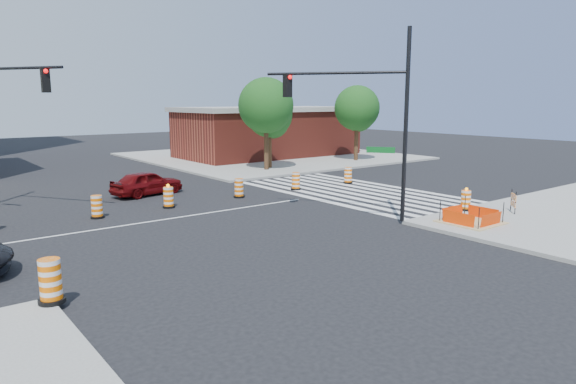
# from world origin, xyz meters

# --- Properties ---
(ground) EXTENTS (120.00, 120.00, 0.00)m
(ground) POSITION_xyz_m (0.00, 0.00, 0.00)
(ground) COLOR black
(ground) RESTS_ON ground
(sidewalk_ne) EXTENTS (22.00, 22.00, 0.15)m
(sidewalk_ne) POSITION_xyz_m (18.00, 18.00, 0.07)
(sidewalk_ne) COLOR gray
(sidewalk_ne) RESTS_ON ground
(crosswalk_east) EXTENTS (6.75, 13.50, 0.01)m
(crosswalk_east) POSITION_xyz_m (10.95, 0.00, 0.01)
(crosswalk_east) COLOR silver
(crosswalk_east) RESTS_ON ground
(lane_centerline) EXTENTS (14.00, 0.12, 0.01)m
(lane_centerline) POSITION_xyz_m (0.00, 0.00, 0.01)
(lane_centerline) COLOR silver
(lane_centerline) RESTS_ON ground
(excavation_pit) EXTENTS (2.20, 2.20, 0.90)m
(excavation_pit) POSITION_xyz_m (9.00, -9.00, 0.22)
(excavation_pit) COLOR tan
(excavation_pit) RESTS_ON ground
(brick_storefront) EXTENTS (16.50, 8.50, 4.60)m
(brick_storefront) POSITION_xyz_m (18.00, 18.00, 2.32)
(brick_storefront) COLOR maroon
(brick_storefront) RESTS_ON ground
(red_coupe) EXTENTS (4.27, 2.40, 1.37)m
(red_coupe) POSITION_xyz_m (1.18, 6.18, 0.69)
(red_coupe) COLOR #5A0709
(red_coupe) RESTS_ON ground
(signal_pole_se) EXTENTS (3.65, 4.95, 7.96)m
(signal_pole_se) POSITION_xyz_m (6.03, -5.65, 4.88)
(signal_pole_se) COLOR black
(signal_pole_se) RESTS_ON ground
(pit_drum) EXTENTS (0.55, 0.55, 1.07)m
(pit_drum) POSITION_xyz_m (10.97, -7.44, 0.59)
(pit_drum) COLOR black
(pit_drum) RESTS_ON ground
(sw_corner_drum) EXTENTS (0.67, 0.67, 1.14)m
(sw_corner_drum) POSITION_xyz_m (-7.06, -7.43, 0.68)
(sw_corner_drum) COLOR black
(sw_corner_drum) RESTS_ON ground
(barricade) EXTENTS (0.68, 0.61, 1.03)m
(barricade) POSITION_xyz_m (12.28, -9.04, 0.71)
(barricade) COLOR #FF6B05
(barricade) RESTS_ON ground
(tree_north_c) EXTENTS (4.03, 4.03, 6.85)m
(tree_north_c) POSITION_xyz_m (12.06, 9.98, 4.60)
(tree_north_c) COLOR #382314
(tree_north_c) RESTS_ON ground
(tree_north_d) EXTENTS (3.48, 3.47, 5.90)m
(tree_north_d) POSITION_xyz_m (12.88, 10.68, 3.96)
(tree_north_d) COLOR #382314
(tree_north_d) RESTS_ON ground
(tree_north_e) EXTENTS (3.83, 3.80, 6.46)m
(tree_north_e) POSITION_xyz_m (21.64, 10.21, 4.33)
(tree_north_e) COLOR #382314
(tree_north_e) RESTS_ON ground
(median_drum_2) EXTENTS (0.60, 0.60, 1.02)m
(median_drum_2) POSITION_xyz_m (-2.87, 2.12, 0.48)
(median_drum_2) COLOR black
(median_drum_2) RESTS_ON ground
(median_drum_3) EXTENTS (0.60, 0.60, 1.18)m
(median_drum_3) POSITION_xyz_m (0.63, 2.24, 0.49)
(median_drum_3) COLOR black
(median_drum_3) RESTS_ON ground
(median_drum_4) EXTENTS (0.60, 0.60, 1.02)m
(median_drum_4) POSITION_xyz_m (4.81, 2.41, 0.48)
(median_drum_4) COLOR black
(median_drum_4) RESTS_ON ground
(median_drum_5) EXTENTS (0.60, 0.60, 1.02)m
(median_drum_5) POSITION_xyz_m (8.76, 2.41, 0.48)
(median_drum_5) COLOR black
(median_drum_5) RESTS_ON ground
(median_drum_6) EXTENTS (0.60, 0.60, 1.02)m
(median_drum_6) POSITION_xyz_m (12.85, 2.22, 0.48)
(median_drum_6) COLOR black
(median_drum_6) RESTS_ON ground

